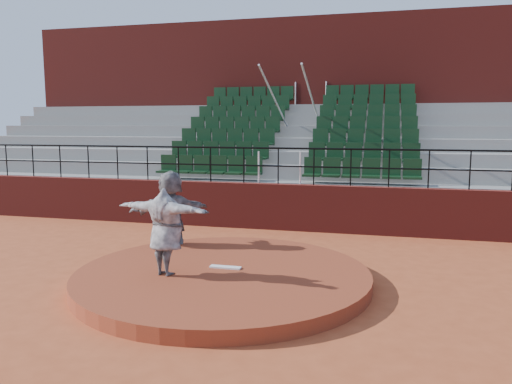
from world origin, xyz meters
TOP-DOWN VIEW (x-y plane):
  - ground at (0.00, 0.00)m, footprint 90.00×90.00m
  - pitchers_mound at (0.00, 0.00)m, footprint 5.50×5.50m
  - pitching_rubber at (0.00, 0.15)m, footprint 0.60×0.15m
  - boundary_wall at (0.00, 5.00)m, footprint 24.00×0.30m
  - wall_railing at (0.00, 5.00)m, footprint 24.04×0.05m
  - seating_deck at (0.00, 8.65)m, footprint 24.00×5.97m
  - press_box_facade at (0.00, 12.60)m, footprint 24.00×3.00m
  - pitcher at (-0.92, -0.50)m, footprint 2.02×0.95m
  - fielder at (-1.78, 1.67)m, footprint 1.79×1.53m

SIDE VIEW (x-z plane):
  - ground at x=0.00m, z-range 0.00..0.00m
  - pitchers_mound at x=0.00m, z-range 0.00..0.25m
  - pitching_rubber at x=0.00m, z-range 0.25..0.28m
  - boundary_wall at x=0.00m, z-range 0.00..1.30m
  - fielder at x=-1.78m, z-range 0.00..1.94m
  - pitcher at x=-0.92m, z-range 0.25..1.84m
  - seating_deck at x=0.00m, z-range -0.87..3.76m
  - wall_railing at x=0.00m, z-range 1.52..2.54m
  - press_box_facade at x=0.00m, z-range 0.00..7.10m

